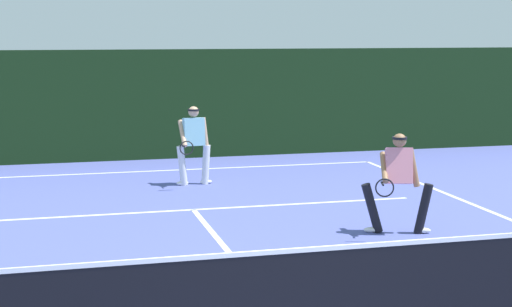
# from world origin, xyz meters

# --- Properties ---
(court_line_baseline_far) EXTENTS (10.32, 0.10, 0.01)m
(court_line_baseline_far) POSITION_xyz_m (0.00, 10.70, 0.00)
(court_line_baseline_far) COLOR white
(court_line_baseline_far) RESTS_ON ground_plane
(court_line_service) EXTENTS (8.41, 0.10, 0.01)m
(court_line_service) POSITION_xyz_m (0.00, 6.40, 0.00)
(court_line_service) COLOR white
(court_line_service) RESTS_ON ground_plane
(court_line_centre) EXTENTS (0.10, 6.40, 0.01)m
(court_line_centre) POSITION_xyz_m (0.00, 3.20, 0.00)
(court_line_centre) COLOR white
(court_line_centre) RESTS_ON ground_plane
(tennis_net) EXTENTS (11.30, 0.09, 1.08)m
(tennis_net) POSITION_xyz_m (0.00, 0.00, 0.51)
(tennis_net) COLOR #1E4723
(tennis_net) RESTS_ON ground_plane
(player_near) EXTENTS (1.14, 0.88, 1.62)m
(player_near) POSITION_xyz_m (2.87, 3.90, 0.89)
(player_near) COLOR black
(player_near) RESTS_ON ground_plane
(player_far) EXTENTS (0.79, 0.86, 1.67)m
(player_far) POSITION_xyz_m (0.44, 8.81, 0.92)
(player_far) COLOR silver
(player_far) RESTS_ON ground_plane
(tennis_ball) EXTENTS (0.07, 0.07, 0.07)m
(tennis_ball) POSITION_xyz_m (-1.26, 2.94, 0.03)
(tennis_ball) COLOR #D1E033
(tennis_ball) RESTS_ON ground_plane
(back_fence_windscreen) EXTENTS (23.18, 0.12, 2.77)m
(back_fence_windscreen) POSITION_xyz_m (0.00, 12.48, 1.39)
(back_fence_windscreen) COLOR black
(back_fence_windscreen) RESTS_ON ground_plane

